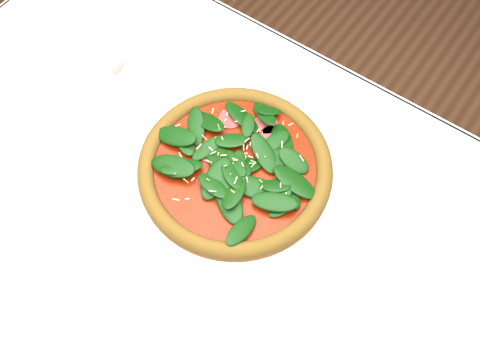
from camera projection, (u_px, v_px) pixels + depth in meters
The scene contains 5 objects.
ground at pixel (211, 317), 1.54m from camera, with size 6.00×6.00×0.00m, color brown.
dining_table at pixel (194, 228), 0.97m from camera, with size 1.21×0.81×0.75m.
plate at pixel (235, 172), 0.90m from camera, with size 0.38×0.38×0.02m.
pizza at pixel (235, 166), 0.89m from camera, with size 0.41×0.41×0.04m.
wine_glass at pixel (104, 55), 0.85m from camera, with size 0.08×0.08×0.20m.
Camera 1 is at (0.30, -0.27, 1.55)m, focal length 40.00 mm.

